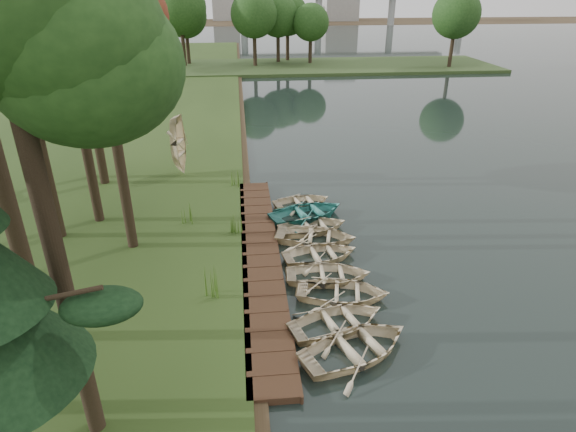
{
  "coord_description": "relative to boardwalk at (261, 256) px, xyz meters",
  "views": [
    {
      "loc": [
        -2.23,
        -17.74,
        10.71
      ],
      "look_at": [
        -0.3,
        1.27,
        1.39
      ],
      "focal_mm": 30.0,
      "sensor_mm": 36.0,
      "label": 1
    }
  ],
  "objects": [
    {
      "name": "reeds_2",
      "position": [
        -1.0,
        2.04,
        0.58
      ],
      "size": [
        0.6,
        0.6,
        0.86
      ],
      "primitive_type": "cone",
      "color": "#3F661E",
      "rests_on": "bank"
    },
    {
      "name": "rowboat_4",
      "position": [
        2.52,
        -0.34,
        0.24
      ],
      "size": [
        3.59,
        2.84,
        0.67
      ],
      "primitive_type": "imported",
      "rotation": [
        0.0,
        0.0,
        1.74
      ],
      "color": "beige",
      "rests_on": "water"
    },
    {
      "name": "ground",
      "position": [
        1.6,
        0.0,
        -0.15
      ],
      "size": [
        300.0,
        300.0,
        0.0
      ],
      "primitive_type": "plane",
      "color": "#3D2F1D"
    },
    {
      "name": "reeds_1",
      "position": [
        -3.35,
        3.23,
        0.61
      ],
      "size": [
        0.6,
        0.6,
        0.93
      ],
      "primitive_type": "cone",
      "color": "#3F661E",
      "rests_on": "bank"
    },
    {
      "name": "rowboat_7",
      "position": [
        2.5,
        3.64,
        0.3
      ],
      "size": [
        4.59,
        3.95,
        0.8
      ],
      "primitive_type": "imported",
      "rotation": [
        0.0,
        0.0,
        1.93
      ],
      "color": "teal",
      "rests_on": "water"
    },
    {
      "name": "rowboat_5",
      "position": [
        2.54,
        1.16,
        0.28
      ],
      "size": [
        4.15,
        3.39,
        0.75
      ],
      "primitive_type": "imported",
      "rotation": [
        0.0,
        0.0,
        1.33
      ],
      "color": "beige",
      "rests_on": "water"
    },
    {
      "name": "peninsula",
      "position": [
        9.6,
        50.0,
        0.08
      ],
      "size": [
        50.0,
        14.0,
        0.45
      ],
      "primitive_type": "cube",
      "color": "#2F441E",
      "rests_on": "ground"
    },
    {
      "name": "tree_2",
      "position": [
        -5.54,
        1.24,
        9.34
      ],
      "size": [
        3.87,
        3.87,
        10.99
      ],
      "color": "black",
      "rests_on": "bank"
    },
    {
      "name": "rowboat_3",
      "position": [
        2.56,
        -1.96,
        0.25
      ],
      "size": [
        3.5,
        2.61,
        0.7
      ],
      "primitive_type": "imported",
      "rotation": [
        0.0,
        0.0,
        1.51
      ],
      "color": "beige",
      "rests_on": "water"
    },
    {
      "name": "rowboat_8",
      "position": [
        2.43,
        5.17,
        0.21
      ],
      "size": [
        3.48,
        2.84,
        0.63
      ],
      "primitive_type": "imported",
      "rotation": [
        0.0,
        0.0,
        1.82
      ],
      "color": "beige",
      "rests_on": "water"
    },
    {
      "name": "tree_6",
      "position": [
        -9.47,
        9.96,
        9.24
      ],
      "size": [
        5.14,
        5.14,
        11.33
      ],
      "color": "black",
      "rests_on": "bank"
    },
    {
      "name": "far_trees",
      "position": [
        6.27,
        50.0,
        6.28
      ],
      "size": [
        45.6,
        5.6,
        8.8
      ],
      "color": "black",
      "rests_on": "peninsula"
    },
    {
      "name": "reeds_0",
      "position": [
        -1.94,
        -2.85,
        0.72
      ],
      "size": [
        0.6,
        0.6,
        1.14
      ],
      "primitive_type": "cone",
      "color": "#3F661E",
      "rests_on": "bank"
    },
    {
      "name": "tree_0",
      "position": [
        -4.68,
        -8.44,
        9.29
      ],
      "size": [
        4.65,
        4.65,
        11.21
      ],
      "color": "black",
      "rests_on": "bank"
    },
    {
      "name": "reeds_3",
      "position": [
        -1.0,
        7.77,
        0.63
      ],
      "size": [
        0.6,
        0.6,
        0.97
      ],
      "primitive_type": "cone",
      "color": "#3F661E",
      "rests_on": "bank"
    },
    {
      "name": "rowboat_6",
      "position": [
        2.58,
        2.23,
        0.24
      ],
      "size": [
        3.7,
        2.96,
        0.68
      ],
      "primitive_type": "imported",
      "rotation": [
        0.0,
        0.0,
        1.77
      ],
      "color": "beige",
      "rests_on": "water"
    },
    {
      "name": "rowboat_1",
      "position": [
        2.37,
        -4.88,
        0.26
      ],
      "size": [
        4.03,
        3.38,
        0.71
      ],
      "primitive_type": "imported",
      "rotation": [
        0.0,
        0.0,
        1.88
      ],
      "color": "beige",
      "rests_on": "water"
    },
    {
      "name": "stored_rowboat",
      "position": [
        -4.2,
        9.94,
        0.51
      ],
      "size": [
        3.97,
        3.21,
        0.73
      ],
      "primitive_type": "imported",
      "rotation": [
        3.14,
        0.0,
        1.35
      ],
      "color": "beige",
      "rests_on": "bank"
    },
    {
      "name": "rowboat_2",
      "position": [
        2.88,
        -3.22,
        0.26
      ],
      "size": [
        3.88,
        3.11,
        0.72
      ],
      "primitive_type": "imported",
      "rotation": [
        0.0,
        0.0,
        1.37
      ],
      "color": "beige",
      "rests_on": "water"
    },
    {
      "name": "rowboat_0",
      "position": [
        2.71,
        -6.24,
        0.29
      ],
      "size": [
        4.56,
        3.96,
        0.79
      ],
      "primitive_type": "imported",
      "rotation": [
        0.0,
        0.0,
        1.96
      ],
      "color": "beige",
      "rests_on": "water"
    },
    {
      "name": "boardwalk",
      "position": [
        0.0,
        0.0,
        0.0
      ],
      "size": [
        1.6,
        16.0,
        0.3
      ],
      "primitive_type": "cube",
      "color": "#3A2416",
      "rests_on": "ground"
    }
  ]
}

